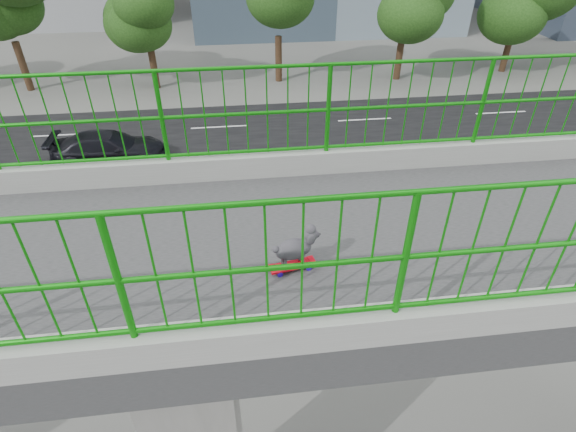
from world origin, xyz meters
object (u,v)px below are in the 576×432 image
(skateboard, at_px, (293,266))
(car_1, at_px, (344,213))
(poodle, at_px, (295,247))
(car_3, at_px, (109,148))
(car_2, at_px, (96,185))

(skateboard, height_order, car_1, skateboard)
(skateboard, distance_m, poodle, 0.23)
(poodle, xyz_separation_m, car_3, (-16.08, -6.23, -6.54))
(skateboard, xyz_separation_m, car_1, (-9.69, 3.21, -6.31))
(car_2, height_order, car_3, car_3)
(poodle, xyz_separation_m, car_2, (-12.88, -6.13, -6.59))
(car_3, bearing_deg, car_1, -124.19)
(car_1, height_order, car_2, car_1)
(skateboard, height_order, car_3, skateboard)
(poodle, xyz_separation_m, car_1, (-9.68, 3.19, -6.54))
(skateboard, distance_m, car_1, 12.00)
(skateboard, height_order, car_2, skateboard)
(car_3, bearing_deg, poodle, -158.82)
(car_1, bearing_deg, car_2, -108.95)
(skateboard, bearing_deg, car_1, 150.85)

